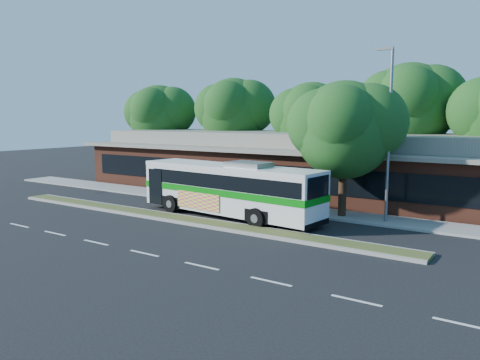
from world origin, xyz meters
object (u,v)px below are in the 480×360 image
at_px(sedan, 167,178).
at_px(sidewalk_tree, 352,128).
at_px(transit_bus, 230,186).
at_px(lamp_post, 389,130).

relative_size(sedan, sidewalk_tree, 0.65).
bearing_deg(sedan, transit_bus, -111.57).
relative_size(lamp_post, sidewalk_tree, 1.20).
xyz_separation_m(transit_bus, sidewalk_tree, (5.66, 3.50, 3.22)).
distance_m(transit_bus, sidewalk_tree, 7.39).
height_order(sedan, sidewalk_tree, sidewalk_tree).
bearing_deg(transit_bus, sedan, 153.96).
xyz_separation_m(transit_bus, sedan, (-10.84, 6.65, -1.07)).
bearing_deg(sedan, sidewalk_tree, -90.85).
xyz_separation_m(lamp_post, transit_bus, (-7.72, -3.23, -3.13)).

